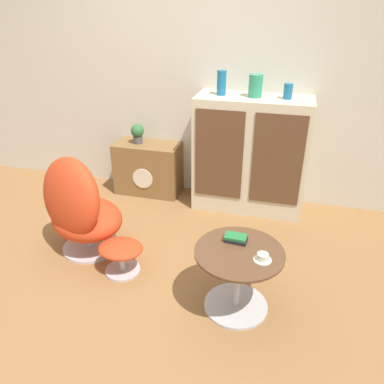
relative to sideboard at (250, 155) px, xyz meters
The scene contains 13 objects.
ground_plane 1.69m from the sideboard, 113.77° to the right, with size 12.00×12.00×0.00m, color olive.
wall_back 1.00m from the sideboard, 157.64° to the left, with size 6.40×0.06×2.60m.
sideboard is the anchor object (origin of this frame).
tv_console 1.17m from the sideboard, behind, with size 0.72×0.37×0.58m.
egg_chair 1.74m from the sideboard, 137.01° to the right, with size 0.84×0.82×0.91m.
ottoman 1.64m from the sideboard, 121.50° to the right, with size 0.36×0.31×0.27m.
coffee_table 1.54m from the sideboard, 85.40° to the right, with size 0.61×0.61×0.49m.
vase_leftmost 0.76m from the sideboard, behind, with size 0.09×0.09×0.23m.
vase_inner_left 0.68m from the sideboard, 87.11° to the left, with size 0.13×0.13×0.21m.
vase_inner_right 0.72m from the sideboard, ahead, with size 0.08×0.08×0.14m.
potted_plant 1.24m from the sideboard, behind, with size 0.14×0.14×0.21m.
teacup 1.60m from the sideboard, 79.95° to the right, with size 0.12×0.12×0.05m.
book_stack 1.41m from the sideboard, 86.79° to the right, with size 0.16×0.10×0.04m.
Camera 1 is at (0.98, -2.10, 1.98)m, focal length 35.00 mm.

